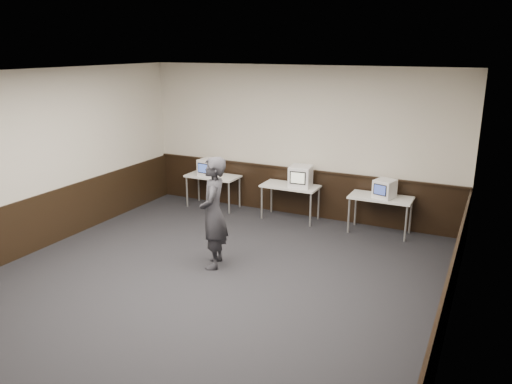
{
  "coord_description": "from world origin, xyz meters",
  "views": [
    {
      "loc": [
        3.79,
        -5.8,
        3.57
      ],
      "look_at": [
        0.17,
        1.6,
        1.15
      ],
      "focal_mm": 35.0,
      "sensor_mm": 36.0,
      "label": 1
    }
  ],
  "objects_px": {
    "emac_center": "(301,176)",
    "emac_right": "(385,189)",
    "emac_left": "(208,167)",
    "desk_right": "(381,200)",
    "desk_center": "(290,188)",
    "desk_left": "(213,178)",
    "person": "(214,213)"
  },
  "relations": [
    {
      "from": "emac_center",
      "to": "desk_right",
      "type": "bearing_deg",
      "value": -6.49
    },
    {
      "from": "desk_center",
      "to": "emac_left",
      "type": "xyz_separation_m",
      "value": [
        -1.98,
        -0.05,
        0.26
      ]
    },
    {
      "from": "emac_center",
      "to": "emac_right",
      "type": "bearing_deg",
      "value": -7.65
    },
    {
      "from": "desk_center",
      "to": "person",
      "type": "distance_m",
      "value": 2.77
    },
    {
      "from": "desk_left",
      "to": "person",
      "type": "xyz_separation_m",
      "value": [
        1.66,
        -2.75,
        0.26
      ]
    },
    {
      "from": "desk_center",
      "to": "person",
      "type": "relative_size",
      "value": 0.64
    },
    {
      "from": "emac_center",
      "to": "person",
      "type": "xyz_separation_m",
      "value": [
        -0.46,
        -2.75,
        -0.03
      ]
    },
    {
      "from": "desk_center",
      "to": "emac_center",
      "type": "height_order",
      "value": "emac_center"
    },
    {
      "from": "desk_center",
      "to": "emac_right",
      "type": "bearing_deg",
      "value": -1.03
    },
    {
      "from": "desk_right",
      "to": "person",
      "type": "height_order",
      "value": "person"
    },
    {
      "from": "desk_left",
      "to": "desk_center",
      "type": "relative_size",
      "value": 1.0
    },
    {
      "from": "desk_center",
      "to": "emac_right",
      "type": "distance_m",
      "value": 1.98
    },
    {
      "from": "emac_left",
      "to": "emac_right",
      "type": "relative_size",
      "value": 0.97
    },
    {
      "from": "desk_left",
      "to": "desk_right",
      "type": "distance_m",
      "value": 3.8
    },
    {
      "from": "emac_left",
      "to": "emac_right",
      "type": "height_order",
      "value": "emac_left"
    },
    {
      "from": "emac_left",
      "to": "desk_right",
      "type": "bearing_deg",
      "value": 7.76
    },
    {
      "from": "desk_center",
      "to": "emac_center",
      "type": "distance_m",
      "value": 0.37
    },
    {
      "from": "emac_right",
      "to": "desk_left",
      "type": "bearing_deg",
      "value": -164.95
    },
    {
      "from": "desk_right",
      "to": "emac_left",
      "type": "relative_size",
      "value": 2.7
    },
    {
      "from": "emac_left",
      "to": "emac_center",
      "type": "xyz_separation_m",
      "value": [
        2.2,
        0.05,
        0.03
      ]
    },
    {
      "from": "desk_left",
      "to": "emac_right",
      "type": "xyz_separation_m",
      "value": [
        3.86,
        -0.04,
        0.25
      ]
    },
    {
      "from": "desk_right",
      "to": "emac_left",
      "type": "distance_m",
      "value": 3.89
    },
    {
      "from": "desk_left",
      "to": "emac_right",
      "type": "distance_m",
      "value": 3.87
    },
    {
      "from": "emac_center",
      "to": "emac_right",
      "type": "height_order",
      "value": "emac_center"
    },
    {
      "from": "emac_right",
      "to": "person",
      "type": "xyz_separation_m",
      "value": [
        -2.21,
        -2.71,
        0.01
      ]
    },
    {
      "from": "desk_right",
      "to": "desk_center",
      "type": "bearing_deg",
      "value": 180.0
    },
    {
      "from": "person",
      "to": "emac_left",
      "type": "bearing_deg",
      "value": -168.39
    },
    {
      "from": "desk_center",
      "to": "emac_left",
      "type": "distance_m",
      "value": 2.0
    },
    {
      "from": "desk_right",
      "to": "emac_right",
      "type": "xyz_separation_m",
      "value": [
        0.06,
        -0.04,
        0.25
      ]
    },
    {
      "from": "desk_left",
      "to": "desk_right",
      "type": "bearing_deg",
      "value": 0.0
    },
    {
      "from": "desk_left",
      "to": "desk_right",
      "type": "xyz_separation_m",
      "value": [
        3.8,
        0.0,
        0.0
      ]
    },
    {
      "from": "desk_left",
      "to": "emac_right",
      "type": "bearing_deg",
      "value": -0.52
    }
  ]
}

